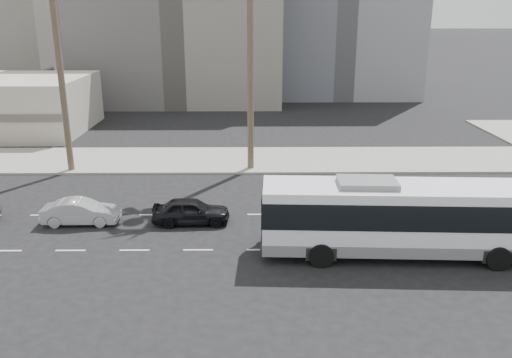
{
  "coord_description": "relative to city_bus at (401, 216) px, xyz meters",
  "views": [
    {
      "loc": [
        -3.48,
        -22.3,
        10.69
      ],
      "look_at": [
        -3.23,
        4.0,
        2.24
      ],
      "focal_mm": 36.47,
      "sensor_mm": 36.0,
      "label": 1
    }
  ],
  "objects": [
    {
      "name": "ground",
      "position": [
        -3.3,
        0.5,
        -1.9
      ],
      "size": [
        700.0,
        700.0,
        0.0
      ],
      "primitive_type": "plane",
      "color": "black",
      "rests_on": "ground"
    },
    {
      "name": "sidewalk_north",
      "position": [
        -3.3,
        16.0,
        -1.82
      ],
      "size": [
        120.0,
        7.0,
        0.15
      ],
      "primitive_type": "cube",
      "color": "gray",
      "rests_on": "ground"
    },
    {
      "name": "midrise_beige_west",
      "position": [
        -15.3,
        45.5,
        7.1
      ],
      "size": [
        24.0,
        18.0,
        18.0
      ],
      "primitive_type": "cube",
      "color": "#64615E",
      "rests_on": "ground"
    },
    {
      "name": "city_bus",
      "position": [
        0.0,
        0.0,
        0.0
      ],
      "size": [
        12.68,
        3.39,
        3.61
      ],
      "rotation": [
        0.0,
        0.0,
        -0.05
      ],
      "color": "white",
      "rests_on": "ground"
    },
    {
      "name": "car_a",
      "position": [
        -9.97,
        3.83,
        -1.2
      ],
      "size": [
        1.78,
        4.12,
        1.38
      ],
      "primitive_type": "imported",
      "rotation": [
        0.0,
        0.0,
        1.61
      ],
      "color": "black",
      "rests_on": "ground"
    },
    {
      "name": "car_b",
      "position": [
        -15.79,
        3.83,
        -1.24
      ],
      "size": [
        1.48,
        4.02,
        1.31
      ],
      "primitive_type": "imported",
      "rotation": [
        0.0,
        0.0,
        1.59
      ],
      "color": "#A3A4A7",
      "rests_on": "ground"
    }
  ]
}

